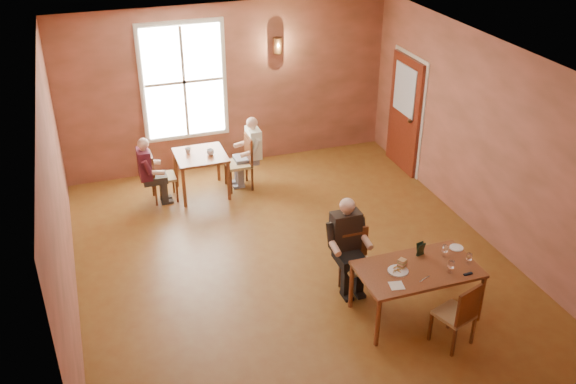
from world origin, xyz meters
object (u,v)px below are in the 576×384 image
object	(u,v)px
chair_diner_main	(358,264)
diner_main	(360,253)
chair_empty	(454,313)
chair_diner_maroon	(163,176)
diner_white	(240,156)
diner_maroon	(161,169)
second_table	(202,174)
chair_diner_white	(238,163)
main_table	(415,291)

from	to	relation	value
chair_diner_main	diner_main	size ratio (longest dim) A/B	0.70
chair_empty	chair_diner_maroon	world-z (taller)	chair_empty
diner_white	diner_maroon	size ratio (longest dim) A/B	1.04
second_table	chair_diner_white	world-z (taller)	chair_diner_white
chair_diner_main	chair_empty	distance (m)	1.44
chair_diner_white	diner_white	distance (m)	0.13
chair_empty	chair_diner_maroon	bearing A→B (deg)	101.05
chair_diner_white	second_table	bearing A→B (deg)	90.00
chair_empty	chair_diner_white	size ratio (longest dim) A/B	0.93
chair_diner_white	chair_diner_maroon	bearing A→B (deg)	90.00
diner_maroon	main_table	bearing A→B (deg)	32.05
chair_empty	chair_diner_maroon	size ratio (longest dim) A/B	1.01
main_table	diner_main	size ratio (longest dim) A/B	1.17
chair_diner_maroon	second_table	bearing A→B (deg)	90.00
chair_diner_maroon	diner_maroon	size ratio (longest dim) A/B	0.76
second_table	chair_diner_maroon	xyz separation A→B (m)	(-0.65, 0.00, 0.07)
chair_diner_maroon	chair_empty	bearing A→B (deg)	29.72
chair_empty	second_table	world-z (taller)	chair_empty
chair_empty	diner_white	bearing A→B (deg)	87.41
chair_diner_main	chair_empty	xyz separation A→B (m)	(0.66, -1.28, -0.00)
main_table	second_table	world-z (taller)	second_table
diner_white	diner_maroon	world-z (taller)	diner_white
diner_white	chair_diner_maroon	world-z (taller)	diner_white
main_table	chair_empty	world-z (taller)	chair_empty
chair_empty	diner_maroon	xyz separation A→B (m)	(-2.72, 4.70, 0.13)
second_table	diner_maroon	xyz separation A→B (m)	(-0.68, 0.00, 0.21)
main_table	diner_maroon	xyz separation A→B (m)	(-2.55, 4.08, 0.23)
second_table	diner_maroon	bearing A→B (deg)	180.00
main_table	diner_maroon	bearing A→B (deg)	122.05
chair_diner_main	second_table	size ratio (longest dim) A/B	1.07
chair_diner_main	chair_diner_maroon	bearing A→B (deg)	-59.45
chair_diner_white	diner_white	size ratio (longest dim) A/B	0.79
chair_diner_main	diner_maroon	size ratio (longest dim) A/B	0.77
diner_white	chair_diner_maroon	bearing A→B (deg)	90.00
main_table	second_table	bearing A→B (deg)	114.67
main_table	diner_main	xyz separation A→B (m)	(-0.50, 0.62, 0.29)
main_table	chair_diner_maroon	size ratio (longest dim) A/B	1.72
diner_main	chair_diner_white	size ratio (longest dim) A/B	1.35
chair_diner_white	diner_white	world-z (taller)	diner_white
chair_diner_white	diner_maroon	bearing A→B (deg)	90.00
chair_diner_maroon	diner_maroon	world-z (taller)	diner_maroon
chair_diner_maroon	diner_maroon	bearing A→B (deg)	-90.00
main_table	second_table	size ratio (longest dim) A/B	1.80
second_table	diner_white	xyz separation A→B (m)	(0.68, 0.00, 0.23)
chair_diner_main	second_table	world-z (taller)	chair_diner_main
chair_empty	second_table	xyz separation A→B (m)	(-2.04, 4.70, -0.08)
main_table	diner_white	size ratio (longest dim) A/B	1.25
chair_diner_main	chair_diner_white	xyz separation A→B (m)	(-0.72, 3.43, 0.03)
second_table	main_table	bearing A→B (deg)	-65.33
main_table	chair_diner_maroon	distance (m)	4.79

